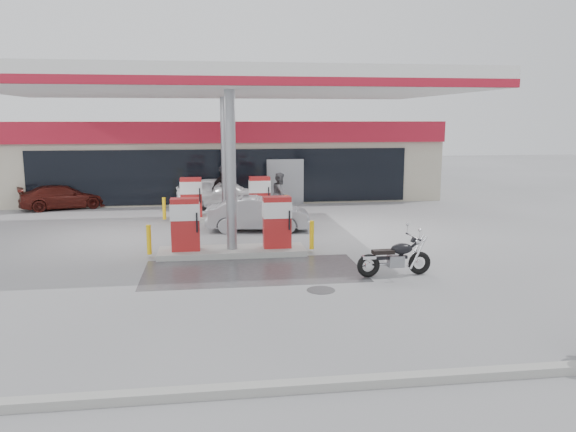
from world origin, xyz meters
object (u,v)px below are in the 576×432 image
pump_island_far (226,203)px  parked_car_right (308,186)px  sedan_white (223,192)px  parked_car_left (63,197)px  biker_walking (223,189)px  parked_motorcycle (396,258)px  hatchback_silver (258,214)px  pump_island_near (232,232)px  attendant (280,194)px

pump_island_far → parked_car_right: size_ratio=1.11×
pump_island_far → parked_car_right: 7.50m
sedan_white → parked_car_left: sedan_white is taller
sedan_white → biker_walking: size_ratio=2.25×
parked_motorcycle → hatchback_silver: size_ratio=0.54×
pump_island_far → sedan_white: pump_island_far is taller
pump_island_near → pump_island_far: 6.00m
pump_island_near → hatchback_silver: (1.13, 3.60, -0.08)m
pump_island_far → parked_car_left: bearing=151.6°
attendant → parked_car_right: 5.43m
parked_car_right → pump_island_near: bearing=159.8°
parked_motorcycle → hatchback_silver: hatchback_silver is taller
pump_island_near → sedan_white: size_ratio=1.20×
sedan_white → biker_walking: (-0.00, -0.42, 0.22)m
pump_island_far → parked_car_left: (-7.39, 4.00, -0.15)m
attendant → pump_island_far: bearing=133.6°
sedan_white → parked_car_right: size_ratio=0.93×
parked_motorcycle → sedan_white: 12.92m
sedan_white → parked_car_right: sedan_white is taller
pump_island_far → parked_car_left: pump_island_far is taller
attendant → parked_motorcycle: bearing=-148.7°
parked_motorcycle → pump_island_far: bearing=112.0°
sedan_white → parked_car_left: size_ratio=1.12×
hatchback_silver → biker_walking: (-1.17, 5.18, 0.32)m
pump_island_far → biker_walking: 2.79m
parked_car_right → parked_car_left: bearing=99.9°
biker_walking → parked_motorcycle: bearing=-96.9°
parked_motorcycle → pump_island_near: bearing=141.5°
parked_motorcycle → parked_car_left: bearing=128.6°
attendant → biker_walking: bearing=74.8°
parked_car_left → biker_walking: biker_walking is taller
pump_island_near → parked_motorcycle: size_ratio=2.48×
parked_car_left → parked_car_right: (11.89, 2.00, 0.08)m
parked_motorcycle → parked_car_right: parked_car_right is taller
hatchback_silver → sedan_white: bearing=18.3°
pump_island_near → pump_island_far: (0.00, 6.00, 0.00)m
pump_island_far → hatchback_silver: size_ratio=1.34×
parked_car_right → biker_walking: bearing=125.7°
pump_island_far → sedan_white: bearing=90.8°
hatchback_silver → parked_car_left: (-8.52, 6.40, -0.08)m
sedan_white → biker_walking: biker_walking is taller
hatchback_silver → pump_island_far: bearing=31.6°
sedan_white → parked_car_left: (-7.35, 0.80, -0.17)m
pump_island_near → hatchback_silver: size_ratio=1.34×
parked_car_left → parked_car_right: 12.06m
pump_island_near → attendant: attendant is taller
parked_car_left → parked_car_right: size_ratio=0.83×
hatchback_silver → biker_walking: biker_walking is taller
pump_island_far → attendant: size_ratio=2.80×
attendant → biker_walking: biker_walking is taller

